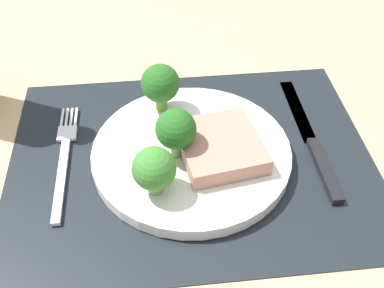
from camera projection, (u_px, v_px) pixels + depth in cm
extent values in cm
cube|color=tan|center=(191.00, 168.00, 57.23)|extent=(140.00, 110.00, 3.00)
cube|color=black|center=(191.00, 159.00, 56.08)|extent=(44.20, 33.60, 0.30)
cylinder|color=silver|center=(191.00, 153.00, 55.42)|extent=(23.95, 23.95, 1.60)
cube|color=tan|center=(220.00, 146.00, 53.53)|extent=(10.58, 11.12, 2.24)
cylinder|color=#5B8942|center=(161.00, 103.00, 59.44)|extent=(1.49, 1.49, 2.08)
sphere|color=#235B1E|center=(160.00, 83.00, 57.25)|extent=(4.92, 4.92, 4.92)
cylinder|color=#5B8942|center=(176.00, 148.00, 53.37)|extent=(1.29, 1.29, 2.14)
sphere|color=#235B1E|center=(176.00, 129.00, 51.23)|extent=(4.68, 4.68, 4.68)
cylinder|color=#6B994C|center=(156.00, 186.00, 49.78)|extent=(1.73, 1.73, 1.42)
sphere|color=#387A2D|center=(154.00, 169.00, 47.87)|extent=(4.76, 4.76, 4.76)
cube|color=silver|center=(61.00, 179.00, 53.20)|extent=(1.00, 13.00, 0.50)
cube|color=silver|center=(67.00, 133.00, 58.75)|extent=(2.40, 2.60, 0.40)
cube|color=silver|center=(62.00, 118.00, 60.89)|extent=(0.30, 3.60, 0.35)
cube|color=silver|center=(67.00, 118.00, 60.93)|extent=(0.30, 3.60, 0.35)
cube|color=silver|center=(71.00, 117.00, 60.98)|extent=(0.30, 3.60, 0.35)
cube|color=silver|center=(76.00, 117.00, 61.03)|extent=(0.30, 3.60, 0.35)
cube|color=black|center=(324.00, 169.00, 54.10)|extent=(1.40, 10.00, 0.80)
cube|color=silver|center=(298.00, 109.00, 62.45)|extent=(1.80, 13.00, 0.30)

